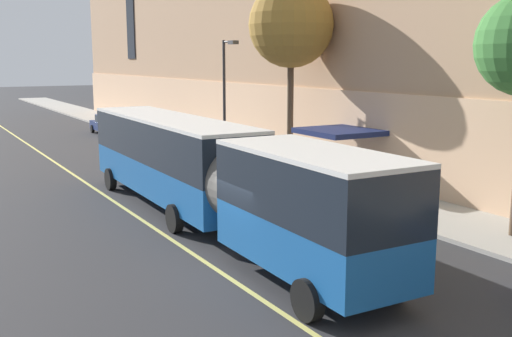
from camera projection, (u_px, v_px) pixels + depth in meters
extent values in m
plane|color=#303033|center=(253.00, 266.00, 17.27)|extent=(260.00, 260.00, 0.00)
cube|color=#ADA89E|center=(401.00, 206.00, 24.09)|extent=(4.00, 160.00, 0.15)
cube|color=#E5B68D|center=(500.00, 161.00, 22.12)|extent=(0.14, 110.00, 4.40)
cube|color=navy|center=(340.00, 132.00, 27.71)|extent=(3.20, 3.40, 0.24)
cube|color=#19569E|center=(170.00, 175.00, 24.18)|extent=(2.77, 12.23, 1.30)
cube|color=black|center=(169.00, 140.00, 23.93)|extent=(2.78, 12.24, 1.59)
cube|color=silver|center=(168.00, 119.00, 23.77)|extent=(2.79, 12.24, 0.12)
cube|color=#19232D|center=(124.00, 129.00, 29.22)|extent=(2.33, 0.13, 1.19)
cube|color=orange|center=(123.00, 113.00, 29.09)|extent=(1.77, 0.09, 0.28)
cube|color=black|center=(125.00, 166.00, 29.56)|extent=(2.48, 0.17, 0.24)
cube|color=white|center=(107.00, 162.00, 29.09)|extent=(0.28, 0.07, 0.18)
cube|color=white|center=(142.00, 159.00, 29.94)|extent=(0.28, 0.07, 0.18)
cylinder|color=#595651|center=(247.00, 185.00, 18.38)|extent=(2.42, 1.05, 2.40)
cube|color=#19569E|center=(312.00, 240.00, 15.48)|extent=(2.65, 6.13, 1.30)
cube|color=black|center=(313.00, 185.00, 15.22)|extent=(2.66, 6.13, 1.59)
cube|color=silver|center=(314.00, 152.00, 15.07)|extent=(2.67, 6.13, 0.12)
cylinder|color=black|center=(111.00, 179.00, 27.38)|extent=(0.32, 1.01, 1.00)
cylinder|color=black|center=(163.00, 174.00, 28.59)|extent=(0.32, 1.01, 1.00)
cylinder|color=black|center=(175.00, 218.00, 20.57)|extent=(0.32, 1.01, 1.00)
cylinder|color=black|center=(240.00, 210.00, 21.79)|extent=(0.32, 1.01, 1.00)
cylinder|color=black|center=(307.00, 300.00, 13.57)|extent=(0.32, 1.01, 1.00)
cylinder|color=black|center=(392.00, 280.00, 14.79)|extent=(0.32, 1.01, 1.00)
cube|color=navy|center=(278.00, 183.00, 25.86)|extent=(1.77, 4.56, 0.64)
cube|color=#232D38|center=(281.00, 170.00, 25.55)|extent=(1.54, 2.06, 0.56)
cube|color=navy|center=(281.00, 163.00, 25.50)|extent=(1.50, 1.97, 0.04)
cylinder|color=black|center=(245.00, 186.00, 26.71)|extent=(0.23, 0.64, 0.64)
cylinder|color=black|center=(277.00, 182.00, 27.53)|extent=(0.23, 0.64, 0.64)
cylinder|color=black|center=(278.00, 199.00, 24.30)|extent=(0.23, 0.64, 0.64)
cylinder|color=black|center=(312.00, 194.00, 25.12)|extent=(0.23, 0.64, 0.64)
cube|color=navy|center=(197.00, 157.00, 32.85)|extent=(1.92, 4.47, 0.64)
cube|color=#232D38|center=(198.00, 146.00, 32.55)|extent=(1.62, 2.04, 0.56)
cube|color=navy|center=(198.00, 141.00, 32.50)|extent=(1.58, 1.95, 0.04)
cylinder|color=black|center=(173.00, 160.00, 33.69)|extent=(0.24, 0.65, 0.64)
cylinder|color=black|center=(201.00, 158.00, 34.49)|extent=(0.24, 0.65, 0.64)
cylinder|color=black|center=(192.00, 168.00, 31.32)|extent=(0.24, 0.65, 0.64)
cylinder|color=black|center=(221.00, 165.00, 32.12)|extent=(0.24, 0.65, 0.64)
cube|color=navy|center=(107.00, 126.00, 48.07)|extent=(1.91, 4.78, 0.64)
cube|color=#232D38|center=(108.00, 119.00, 47.76)|extent=(1.60, 2.18, 0.56)
cube|color=navy|center=(107.00, 115.00, 47.71)|extent=(1.56, 2.08, 0.04)
cylinder|color=black|center=(92.00, 129.00, 49.01)|extent=(0.24, 0.65, 0.64)
cylinder|color=black|center=(113.00, 128.00, 49.80)|extent=(0.24, 0.65, 0.64)
cylinder|color=black|center=(101.00, 133.00, 46.47)|extent=(0.24, 0.65, 0.64)
cylinder|color=black|center=(123.00, 131.00, 47.26)|extent=(0.24, 0.65, 0.64)
cylinder|color=brown|center=(290.00, 111.00, 30.64)|extent=(0.32, 0.32, 6.28)
sphere|color=olive|center=(291.00, 25.00, 29.88)|extent=(4.28, 4.28, 4.28)
cylinder|color=#2D2D30|center=(224.00, 102.00, 33.61)|extent=(0.16, 0.16, 6.80)
cylinder|color=#2D2D30|center=(228.00, 42.00, 32.56)|extent=(0.10, 1.10, 0.10)
cube|color=#3D3D3F|center=(233.00, 42.00, 32.10)|extent=(0.36, 0.60, 0.20)
cube|color=#E0D66B|center=(179.00, 244.00, 19.30)|extent=(0.16, 140.00, 0.01)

